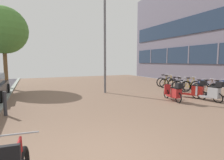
{
  "coord_description": "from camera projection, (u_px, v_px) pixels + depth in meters",
  "views": [
    {
      "loc": [
        -1.15,
        -3.01,
        1.97
      ],
      "look_at": [
        1.54,
        2.88,
        1.3
      ],
      "focal_mm": 28.65,
      "sensor_mm": 36.0,
      "label": 1
    }
  ],
  "objects": [
    {
      "name": "bicycle_rack_06",
      "position": [
        168.0,
        83.0,
        13.45
      ],
      "size": [
        1.34,
        0.57,
        1.0
      ],
      "color": "black",
      "rests_on": "ground"
    },
    {
      "name": "lamp_post",
      "position": [
        105.0,
        34.0,
        10.94
      ],
      "size": [
        0.2,
        0.52,
        6.62
      ],
      "color": "slate",
      "rests_on": "ground"
    },
    {
      "name": "bicycle_rack_00",
      "position": [
        220.0,
        91.0,
        9.89
      ],
      "size": [
        1.42,
        0.52,
        1.03
      ],
      "color": "black",
      "rests_on": "ground"
    },
    {
      "name": "bicycle_rack_02",
      "position": [
        201.0,
        88.0,
        11.16
      ],
      "size": [
        1.23,
        0.53,
        0.92
      ],
      "color": "black",
      "rests_on": "ground"
    },
    {
      "name": "bollard_far",
      "position": [
        5.0,
        104.0,
        6.49
      ],
      "size": [
        0.12,
        0.12,
        0.89
      ],
      "color": "#38383D",
      "rests_on": "ground"
    },
    {
      "name": "ground",
      "position": [
        161.0,
        151.0,
        4.0
      ],
      "size": [
        21.0,
        40.0,
        0.13
      ],
      "color": "#322E37"
    },
    {
      "name": "scooter_far",
      "position": [
        195.0,
        90.0,
        9.57
      ],
      "size": [
        0.95,
        1.58,
        1.0
      ],
      "color": "black",
      "rests_on": "ground"
    },
    {
      "name": "bicycle_rack_04",
      "position": [
        182.0,
        85.0,
        12.26
      ],
      "size": [
        1.18,
        0.72,
        0.95
      ],
      "color": "black",
      "rests_on": "ground"
    },
    {
      "name": "bicycle_rack_01",
      "position": [
        209.0,
        89.0,
        10.49
      ],
      "size": [
        1.38,
        0.49,
        1.0
      ],
      "color": "black",
      "rests_on": "ground"
    },
    {
      "name": "bicycle_rack_07",
      "position": [
        165.0,
        82.0,
        14.15
      ],
      "size": [
        1.41,
        0.49,
        1.02
      ],
      "color": "black",
      "rests_on": "ground"
    },
    {
      "name": "scooter_mid",
      "position": [
        211.0,
        92.0,
        8.81
      ],
      "size": [
        0.53,
        1.65,
        1.03
      ],
      "color": "black",
      "rests_on": "ground"
    },
    {
      "name": "scooter_near",
      "position": [
        174.0,
        92.0,
        8.87
      ],
      "size": [
        0.69,
        1.67,
        0.98
      ],
      "color": "black",
      "rests_on": "ground"
    },
    {
      "name": "bicycle_rack_03",
      "position": [
        190.0,
        86.0,
        11.68
      ],
      "size": [
        1.38,
        0.56,
        1.01
      ],
      "color": "black",
      "rests_on": "ground"
    },
    {
      "name": "bicycle_rack_05",
      "position": [
        176.0,
        84.0,
        12.91
      ],
      "size": [
        1.18,
        0.66,
        0.95
      ],
      "color": "black",
      "rests_on": "ground"
    },
    {
      "name": "street_tree",
      "position": [
        3.0,
        30.0,
        12.53
      ],
      "size": [
        3.28,
        3.28,
        5.8
      ],
      "color": "brown",
      "rests_on": "ground"
    }
  ]
}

